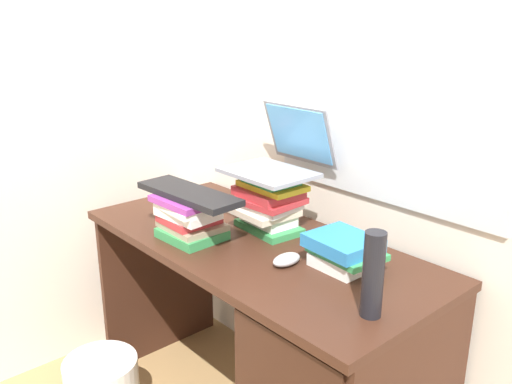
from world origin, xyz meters
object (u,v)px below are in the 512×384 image
object	(u,v)px
computer_mouse	(287,260)
mug	(182,196)
keyboard	(189,193)
book_stack_tall	(269,203)
desk	(319,373)
book_stack_keyboard_riser	(190,217)
laptop	(281,156)
book_stack_side	(343,251)
water_bottle	(373,275)

from	to	relation	value
computer_mouse	mug	distance (m)	0.68
keyboard	mug	size ratio (longest dim) A/B	3.52
book_stack_tall	computer_mouse	world-z (taller)	book_stack_tall
keyboard	mug	distance (m)	0.35
desk	computer_mouse	xyz separation A→B (m)	(-0.13, -0.03, 0.36)
book_stack_keyboard_riser	laptop	world-z (taller)	laptop
book_stack_tall	book_stack_side	distance (m)	0.38
laptop	water_bottle	size ratio (longest dim) A/B	1.33
computer_mouse	mug	world-z (taller)	mug
keyboard	water_bottle	bearing A→B (deg)	0.39
mug	computer_mouse	bearing A→B (deg)	-5.15
keyboard	computer_mouse	bearing A→B (deg)	10.83
mug	book_stack_keyboard_riser	bearing A→B (deg)	-28.59
book_stack_tall	book_stack_side	world-z (taller)	book_stack_tall
desk	laptop	distance (m)	0.74
book_stack_tall	laptop	distance (m)	0.17
book_stack_side	water_bottle	world-z (taller)	water_bottle
book_stack_side	keyboard	distance (m)	0.57
keyboard	water_bottle	size ratio (longest dim) A/B	1.79
desk	laptop	world-z (taller)	laptop
book_stack_side	desk	bearing A→B (deg)	-87.94
keyboard	desk	bearing A→B (deg)	10.03
book_stack_tall	water_bottle	size ratio (longest dim) A/B	1.06
laptop	keyboard	world-z (taller)	laptop
book_stack_side	laptop	size ratio (longest dim) A/B	0.74
desk	keyboard	distance (m)	0.73
water_bottle	keyboard	bearing A→B (deg)	-175.90
book_stack_tall	book_stack_keyboard_riser	distance (m)	0.29
laptop	mug	distance (m)	0.50
book_stack_tall	computer_mouse	bearing A→B (deg)	-31.46
book_stack_keyboard_riser	mug	size ratio (longest dim) A/B	1.95
water_bottle	book_stack_tall	bearing A→B (deg)	161.93
laptop	book_stack_keyboard_riser	bearing A→B (deg)	-112.33
desk	mug	size ratio (longest dim) A/B	11.23
keyboard	laptop	bearing A→B (deg)	63.63
book_stack_side	keyboard	bearing A→B (deg)	-156.79
computer_mouse	book_stack_side	bearing A→B (deg)	43.20
book_stack_tall	computer_mouse	xyz separation A→B (m)	(0.25, -0.15, -0.09)
desk	book_stack_side	bearing A→B (deg)	92.06
book_stack_keyboard_riser	keyboard	xyz separation A→B (m)	(-0.00, -0.00, 0.09)
book_stack_tall	laptop	world-z (taller)	laptop
water_bottle	laptop	bearing A→B (deg)	156.95
computer_mouse	water_bottle	size ratio (longest dim) A/B	0.44
laptop	keyboard	xyz separation A→B (m)	(-0.13, -0.31, -0.11)
desk	keyboard	bearing A→B (deg)	-166.26
book_stack_tall	keyboard	distance (m)	0.29
book_stack_side	water_bottle	size ratio (longest dim) A/B	0.99
mug	water_bottle	size ratio (longest dim) A/B	0.51
book_stack_keyboard_riser	book_stack_side	bearing A→B (deg)	23.29
desk	keyboard	size ratio (longest dim) A/B	3.19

